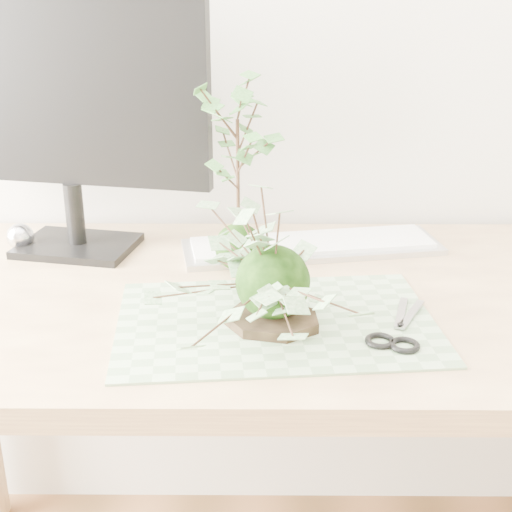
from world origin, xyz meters
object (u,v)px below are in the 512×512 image
at_px(desk, 312,338).
at_px(monitor, 66,107).
at_px(keyboard, 312,246).
at_px(ivy_kokedama, 273,249).
at_px(maple_kokedama, 237,132).

distance_m(desk, monitor, 0.61).
height_order(desk, keyboard, keyboard).
bearing_deg(desk, keyboard, 86.79).
height_order(ivy_kokedama, maple_kokedama, maple_kokedama).
bearing_deg(ivy_kokedama, maple_kokedama, 104.15).
distance_m(desk, maple_kokedama, 0.38).
xyz_separation_m(desk, maple_kokedama, (-0.13, 0.10, 0.34)).
bearing_deg(monitor, desk, -13.34).
bearing_deg(maple_kokedama, ivy_kokedama, -75.85).
xyz_separation_m(ivy_kokedama, maple_kokedama, (-0.06, 0.23, 0.12)).
bearing_deg(monitor, ivy_kokedama, -30.48).
height_order(maple_kokedama, monitor, monitor).
relative_size(keyboard, monitor, 0.96).
xyz_separation_m(desk, ivy_kokedama, (-0.07, -0.13, 0.22)).
relative_size(ivy_kokedama, maple_kokedama, 1.09).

